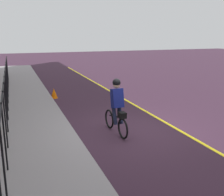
{
  "coord_description": "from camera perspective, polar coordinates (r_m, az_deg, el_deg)",
  "views": [
    {
      "loc": [
        -7.53,
        3.51,
        3.18
      ],
      "look_at": [
        0.83,
        0.34,
        1.0
      ],
      "focal_mm": 42.38,
      "sensor_mm": 36.0,
      "label": 1
    }
  ],
  "objects": [
    {
      "name": "ground_plane",
      "position": [
        8.9,
        3.99,
        -7.27
      ],
      "size": [
        80.0,
        80.0,
        0.0
      ],
      "primitive_type": "plane",
      "color": "#382132"
    },
    {
      "name": "lane_line_centre",
      "position": [
        9.64,
        12.71,
        -5.89
      ],
      "size": [
        36.0,
        0.12,
        0.01
      ],
      "primitive_type": "cube",
      "color": "yellow",
      "rests_on": "ground"
    },
    {
      "name": "sidewalk",
      "position": [
        8.14,
        -18.62,
        -9.46
      ],
      "size": [
        40.0,
        3.2,
        0.15
      ],
      "primitive_type": "cube",
      "color": "gray",
      "rests_on": "ground"
    },
    {
      "name": "iron_fence",
      "position": [
        8.74,
        -22.13,
        0.08
      ],
      "size": [
        20.56,
        0.04,
        1.6
      ],
      "color": "black",
      "rests_on": "sidewalk"
    },
    {
      "name": "cyclist_lead",
      "position": [
        8.42,
        1.05,
        -1.94
      ],
      "size": [
        1.71,
        0.38,
        1.83
      ],
      "rotation": [
        0.0,
        0.0,
        0.06
      ],
      "color": "black",
      "rests_on": "ground"
    },
    {
      "name": "traffic_cone_near",
      "position": [
        13.67,
        -12.4,
        1.0
      ],
      "size": [
        0.36,
        0.36,
        0.5
      ],
      "primitive_type": "cone",
      "color": "#F26103",
      "rests_on": "ground"
    }
  ]
}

